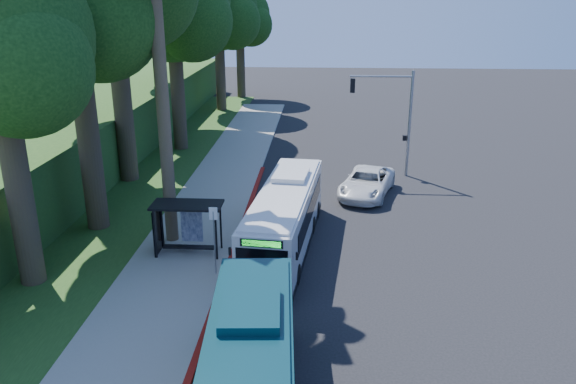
{
  "coord_description": "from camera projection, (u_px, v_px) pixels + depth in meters",
  "views": [
    {
      "loc": [
        -1.01,
        -26.49,
        11.46
      ],
      "look_at": [
        -2.64,
        1.0,
        1.81
      ],
      "focal_mm": 35.0,
      "sensor_mm": 36.0,
      "label": 1
    }
  ],
  "objects": [
    {
      "name": "bus_shelter",
      "position": [
        183.0,
        218.0,
        25.81
      ],
      "size": [
        3.2,
        1.51,
        2.55
      ],
      "color": "black",
      "rests_on": "ground"
    },
    {
      "name": "sidewalk",
      "position": [
        197.0,
        228.0,
        29.08
      ],
      "size": [
        4.5,
        70.0,
        0.12
      ],
      "primitive_type": "cube",
      "color": "gray",
      "rests_on": "ground"
    },
    {
      "name": "tree_0",
      "position": [
        74.0,
        2.0,
        25.66
      ],
      "size": [
        8.4,
        8.0,
        15.7
      ],
      "color": "#382B1E",
      "rests_on": "ground"
    },
    {
      "name": "grass_verge",
      "position": [
        122.0,
        195.0,
        34.12
      ],
      "size": [
        8.0,
        70.0,
        0.06
      ],
      "primitive_type": "cube",
      "color": "#234719",
      "rests_on": "ground"
    },
    {
      "name": "tree_5",
      "position": [
        240.0,
        19.0,
        63.98
      ],
      "size": [
        7.35,
        7.0,
        12.86
      ],
      "color": "#382B1E",
      "rests_on": "ground"
    },
    {
      "name": "tree_2",
      "position": [
        174.0,
        10.0,
        40.95
      ],
      "size": [
        8.82,
        8.4,
        15.12
      ],
      "color": "#382B1E",
      "rests_on": "ground"
    },
    {
      "name": "stop_sign_pole",
      "position": [
        214.0,
        232.0,
        23.59
      ],
      "size": [
        0.35,
        0.06,
        3.17
      ],
      "color": "gray",
      "rests_on": "ground"
    },
    {
      "name": "red_curb",
      "position": [
        229.0,
        264.0,
        25.18
      ],
      "size": [
        0.25,
        30.0,
        0.13
      ],
      "primitive_type": "cube",
      "color": "maroon",
      "rests_on": "ground"
    },
    {
      "name": "traffic_signal_pole",
      "position": [
        395.0,
        110.0,
        36.44
      ],
      "size": [
        4.1,
        0.3,
        7.0
      ],
      "color": "gray",
      "rests_on": "ground"
    },
    {
      "name": "ground",
      "position": [
        338.0,
        233.0,
        28.69
      ],
      "size": [
        140.0,
        140.0,
        0.0
      ],
      "primitive_type": "plane",
      "color": "black",
      "rests_on": "ground"
    },
    {
      "name": "pickup",
      "position": [
        367.0,
        183.0,
        33.91
      ],
      "size": [
        4.13,
        6.18,
        1.58
      ],
      "primitive_type": "imported",
      "rotation": [
        0.0,
        0.0,
        -0.29
      ],
      "color": "silver",
      "rests_on": "ground"
    },
    {
      "name": "tree_4",
      "position": [
        219.0,
        14.0,
        56.24
      ],
      "size": [
        8.4,
        8.0,
        14.14
      ],
      "color": "#382B1E",
      "rests_on": "ground"
    },
    {
      "name": "white_bus",
      "position": [
        285.0,
        216.0,
        26.57
      ],
      "size": [
        3.41,
        11.07,
        3.25
      ],
      "rotation": [
        0.0,
        0.0,
        -0.1
      ],
      "color": "silver",
      "rests_on": "ground"
    }
  ]
}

